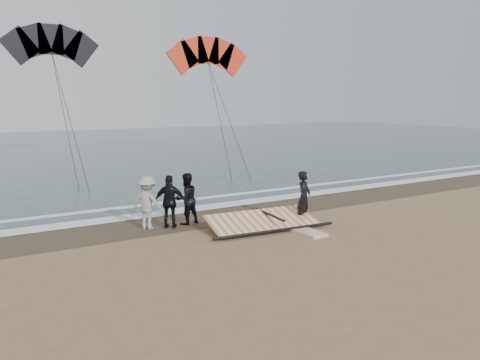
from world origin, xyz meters
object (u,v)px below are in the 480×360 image
object	(u,v)px
board_cream	(240,224)
board_white	(297,229)
man_main	(304,197)
sail_rig	(259,222)

from	to	relation	value
board_cream	board_white	bearing A→B (deg)	-33.61
man_main	board_cream	size ratio (longest dim) A/B	0.85
man_main	sail_rig	world-z (taller)	man_main
board_white	man_main	bearing A→B (deg)	35.49
board_cream	sail_rig	distance (m)	0.74
board_white	sail_rig	world-z (taller)	sail_rig
board_cream	sail_rig	bearing A→B (deg)	-39.50
man_main	sail_rig	xyz separation A→B (m)	(-1.76, 0.24, -0.75)
sail_rig	board_cream	bearing A→B (deg)	127.87
board_white	board_cream	xyz separation A→B (m)	(-1.41, 1.47, -0.00)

